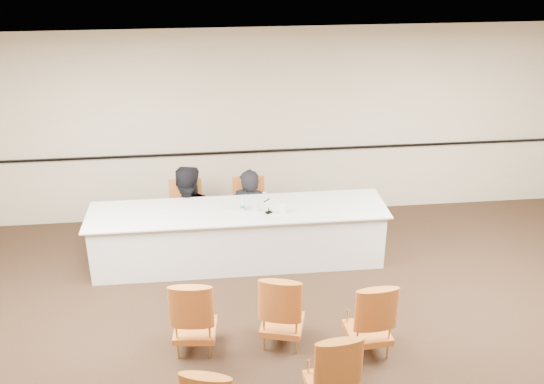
{
  "coord_description": "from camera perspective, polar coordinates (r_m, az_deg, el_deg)",
  "views": [
    {
      "loc": [
        -0.96,
        -4.85,
        4.51
      ],
      "look_at": [
        -0.11,
        2.6,
        1.02
      ],
      "focal_mm": 40.0,
      "sensor_mm": 36.0,
      "label": 1
    }
  ],
  "objects": [
    {
      "name": "floor",
      "position": [
        6.69,
        3.63,
        -17.49
      ],
      "size": [
        10.0,
        10.0,
        0.0
      ],
      "primitive_type": "plane",
      "color": "black",
      "rests_on": "ground"
    },
    {
      "name": "wall_back",
      "position": [
        9.4,
        -0.29,
        6.26
      ],
      "size": [
        10.0,
        0.04,
        3.0
      ],
      "primitive_type": "cube",
      "color": "#B7AF90",
      "rests_on": "ground"
    },
    {
      "name": "panelist_second_chair",
      "position": [
        8.94,
        -8.05,
        -2.15
      ],
      "size": [
        0.5,
        0.5,
        0.95
      ],
      "primitive_type": null,
      "rotation": [
        0.0,
        0.0,
        -0.0
      ],
      "color": "#BF6E22",
      "rests_on": "ground"
    },
    {
      "name": "aud_chair_front_right",
      "position": [
        6.87,
        9.1,
        -11.43
      ],
      "size": [
        0.53,
        0.53,
        0.95
      ],
      "primitive_type": null,
      "rotation": [
        0.0,
        0.0,
        0.07
      ],
      "color": "#BF6E22",
      "rests_on": "ground"
    },
    {
      "name": "panel_table",
      "position": [
        8.45,
        -3.15,
        -4.15
      ],
      "size": [
        4.08,
        0.94,
        0.82
      ],
      "primitive_type": null,
      "rotation": [
        0.0,
        0.0,
        -0.0
      ],
      "color": "silver",
      "rests_on": "ground"
    },
    {
      "name": "microphone",
      "position": [
        8.1,
        -0.31,
        -1.16
      ],
      "size": [
        0.15,
        0.21,
        0.26
      ],
      "primitive_type": null,
      "rotation": [
        0.0,
        0.0,
        0.33
      ],
      "color": "black",
      "rests_on": "panel_table"
    },
    {
      "name": "aud_chair_back_mid",
      "position": [
        6.16,
        5.6,
        -16.12
      ],
      "size": [
        0.55,
        0.55,
        0.95
      ],
      "primitive_type": null,
      "rotation": [
        0.0,
        0.0,
        0.1
      ],
      "color": "#BF6E22",
      "rests_on": "ground"
    },
    {
      "name": "ceiling",
      "position": [
        5.17,
        4.52,
        7.87
      ],
      "size": [
        10.0,
        10.0,
        0.0
      ],
      "primitive_type": "plane",
      "rotation": [
        3.14,
        0.0,
        0.0
      ],
      "color": "silver",
      "rests_on": "ground"
    },
    {
      "name": "water_bottle",
      "position": [
        8.2,
        -2.8,
        -1.06
      ],
      "size": [
        0.07,
        0.07,
        0.21
      ],
      "primitive_type": null,
      "rotation": [
        0.0,
        0.0,
        -0.08
      ],
      "color": "teal",
      "rests_on": "panel_table"
    },
    {
      "name": "coffee_cup",
      "position": [
        8.12,
        1.01,
        -1.62
      ],
      "size": [
        0.09,
        0.09,
        0.13
      ],
      "primitive_type": "cylinder",
      "rotation": [
        0.0,
        0.0,
        -0.07
      ],
      "color": "white",
      "rests_on": "panel_table"
    },
    {
      "name": "aud_chair_front_left",
      "position": [
        6.88,
        -7.32,
        -11.24
      ],
      "size": [
        0.55,
        0.55,
        0.95
      ],
      "primitive_type": null,
      "rotation": [
        0.0,
        0.0,
        -0.11
      ],
      "color": "#BF6E22",
      "rests_on": "ground"
    },
    {
      "name": "aud_chair_front_mid",
      "position": [
        6.9,
        1.0,
        -10.84
      ],
      "size": [
        0.62,
        0.62,
        0.95
      ],
      "primitive_type": null,
      "rotation": [
        0.0,
        0.0,
        -0.27
      ],
      "color": "#BF6E22",
      "rests_on": "ground"
    },
    {
      "name": "wall_rail",
      "position": [
        9.5,
        -0.26,
        3.9
      ],
      "size": [
        9.8,
        0.04,
        0.03
      ],
      "primitive_type": "cube",
      "color": "black",
      "rests_on": "wall_back"
    },
    {
      "name": "drinking_glass",
      "position": [
        8.18,
        -1.57,
        -1.53
      ],
      "size": [
        0.08,
        0.08,
        0.1
      ],
      "primitive_type": "cylinder",
      "rotation": [
        0.0,
        0.0,
        -0.29
      ],
      "color": "silver",
      "rests_on": "panel_table"
    },
    {
      "name": "panelist_second",
      "position": [
        9.0,
        -8.01,
        -2.86
      ],
      "size": [
        0.92,
        0.74,
        1.78
      ],
      "primitive_type": "imported",
      "rotation": [
        0.0,
        0.0,
        3.22
      ],
      "color": "black",
      "rests_on": "ground"
    },
    {
      "name": "papers",
      "position": [
        8.28,
        0.28,
        -1.55
      ],
      "size": [
        0.37,
        0.34,
        0.0
      ],
      "primitive_type": "cube",
      "rotation": [
        0.0,
        0.0,
        0.53
      ],
      "color": "white",
      "rests_on": "panel_table"
    },
    {
      "name": "panelist_main_chair",
      "position": [
        8.95,
        -2.11,
        -1.88
      ],
      "size": [
        0.5,
        0.5,
        0.95
      ],
      "primitive_type": null,
      "rotation": [
        0.0,
        0.0,
        -0.0
      ],
      "color": "#BF6E22",
      "rests_on": "ground"
    },
    {
      "name": "panelist_main",
      "position": [
        9.01,
        -2.1,
        -2.65
      ],
      "size": [
        0.67,
        0.53,
        1.63
      ],
      "primitive_type": "imported",
      "rotation": [
        0.0,
        0.0,
        2.88
      ],
      "color": "black",
      "rests_on": "ground"
    }
  ]
}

